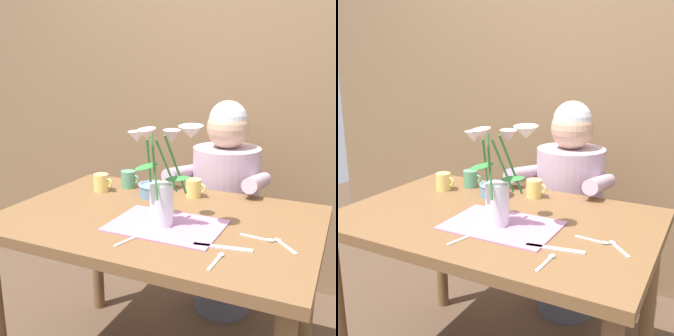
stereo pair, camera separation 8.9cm
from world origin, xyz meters
The scene contains 14 objects.
wood_panel_backdrop centered at (0.00, 1.05, 1.25)m, with size 4.00×0.10×2.50m, color brown.
dining_table centered at (0.00, 0.00, 0.64)m, with size 1.20×0.80×0.74m.
seated_person centered at (0.08, 0.62, 0.56)m, with size 0.45×0.47×1.14m.
striped_placemat centered at (0.07, -0.08, 0.74)m, with size 0.40×0.28×0.01m, color #B275A3.
flower_vase centered at (0.06, -0.08, 0.92)m, with size 0.29×0.22×0.37m.
ceramic_bowl centered at (-0.13, 0.21, 0.77)m, with size 0.14×0.14×0.06m.
dinner_knife centered at (0.31, -0.17, 0.74)m, with size 0.19×0.02×0.01m, color silver.
coffee_cup centered at (-0.29, 0.27, 0.78)m, with size 0.09×0.07×0.08m.
ceramic_mug centered at (0.04, 0.27, 0.78)m, with size 0.09×0.07×0.08m.
tea_cup centered at (-0.38, 0.17, 0.78)m, with size 0.09×0.07×0.08m.
spoon_0 centered at (0.32, -0.25, 0.74)m, with size 0.02×0.12×0.01m.
spoon_1 centered at (0.01, -0.23, 0.74)m, with size 0.05×0.12×0.01m.
spoon_2 centered at (0.47, -0.06, 0.74)m, with size 0.09×0.10×0.01m.
spoon_3 centered at (0.41, -0.05, 0.74)m, with size 0.12×0.03×0.01m.
Camera 1 is at (0.65, -1.32, 1.31)m, focal length 43.62 mm.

